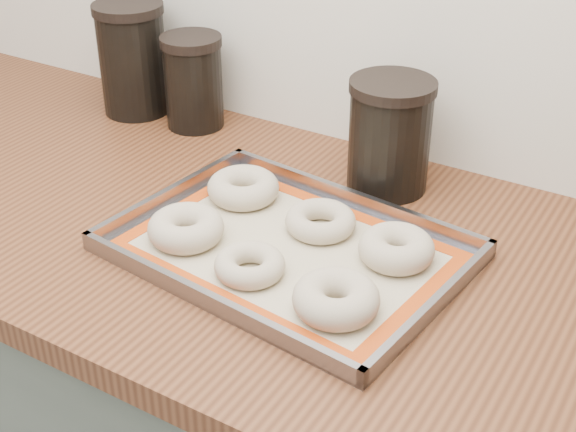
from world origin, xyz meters
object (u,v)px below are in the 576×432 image
Objects in this scene: bagel_front_left at (186,228)px; canister_left at (133,58)px; canister_right at (390,135)px; bagel_back_mid at (321,221)px; baking_tray at (288,249)px; bagel_back_right at (396,248)px; bagel_front_right at (336,299)px; canister_mid at (193,81)px; bagel_back_left at (243,188)px; bagel_front_mid at (250,265)px.

canister_left reaches higher than bagel_front_left.
canister_right is at bearing 59.96° from bagel_front_left.
baking_tray is at bearing -100.53° from bagel_back_mid.
bagel_front_left is 0.34m from canister_right.
bagel_front_right is at bearing -96.61° from bagel_back_right.
bagel_front_left is at bearing -159.10° from bagel_back_right.
canister_mid is at bearing 142.77° from baking_tray.
bagel_front_right is 0.72m from canister_left.
canister_mid reaches higher than bagel_back_left.
canister_right is (0.02, 0.17, 0.07)m from bagel_back_mid.
bagel_front_left is 0.49m from canister_left.
bagel_back_mid is 0.12m from bagel_back_right.
bagel_front_left is 0.64× the size of canister_mid.
bagel_front_mid is 0.33m from canister_right.
canister_right is at bearing 42.92° from bagel_back_left.
bagel_back_mid is at bearing 173.26° from bagel_back_right.
bagel_front_right is 0.35m from canister_right.
baking_tray is 4.59× the size of bagel_front_right.
bagel_front_right is at bearing -30.11° from canister_left.
bagel_front_left reaches higher than bagel_front_mid.
baking_tray is at bearing -37.23° from canister_mid.
bagel_back_left reaches higher than baking_tray.
bagel_front_right reaches higher than bagel_back_mid.
canister_left is (-0.50, 0.27, 0.10)m from baking_tray.
bagel_front_left is 1.15× the size of bagel_front_mid.
canister_left is (-0.36, 0.18, 0.08)m from bagel_back_left.
bagel_front_right is 0.99× the size of bagel_back_left.
bagel_back_left is (-0.13, 0.09, 0.02)m from baking_tray.
canister_right is (0.17, 0.15, 0.07)m from bagel_back_left.
baking_tray is 2.42× the size of canister_left.
canister_left is (-0.36, 0.32, 0.08)m from bagel_front_left.
bagel_back_left is at bearing -137.08° from canister_right.
bagel_back_right is at bearing 20.90° from bagel_front_left.
bagel_back_right is at bearing 21.48° from baking_tray.
baking_tray is 0.16m from bagel_back_left.
bagel_back_left is 0.15m from bagel_back_mid.
bagel_front_left is at bearing -141.36° from bagel_back_mid.
bagel_front_right is at bearing -8.06° from bagel_front_left.
canister_left is at bearing 161.03° from bagel_back_right.
canister_right is at bearing 104.64° from bagel_front_right.
bagel_back_left is at bearing 172.68° from bagel_back_right.
canister_left is at bearing 151.34° from baking_tray.
canister_mid is (-0.38, 0.21, 0.06)m from bagel_back_mid.
bagel_back_left is at bearing 145.36° from bagel_front_right.
bagel_front_right is 0.61m from canister_mid.
bagel_back_right is (0.02, 0.14, -0.00)m from bagel_front_right.
bagel_front_right is (0.26, -0.04, 0.00)m from bagel_front_left.
bagel_back_left is 1.08× the size of bagel_back_mid.
bagel_back_mid is 0.43m from canister_mid.
bagel_back_left is 0.41m from canister_left.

